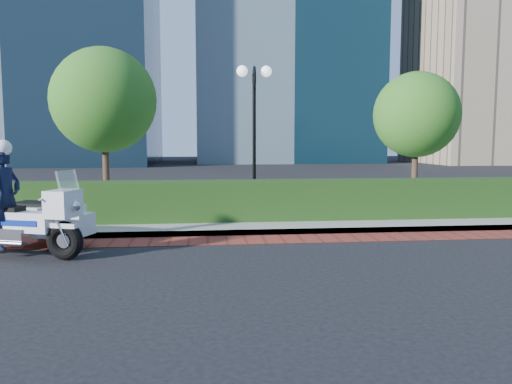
{
  "coord_description": "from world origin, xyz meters",
  "views": [
    {
      "loc": [
        -0.52,
        -9.39,
        2.21
      ],
      "look_at": [
        0.73,
        2.23,
        1.0
      ],
      "focal_mm": 35.0,
      "sensor_mm": 36.0,
      "label": 1
    }
  ],
  "objects": [
    {
      "name": "tree_c",
      "position": [
        6.5,
        6.5,
        3.05
      ],
      "size": [
        2.8,
        2.8,
        4.3
      ],
      "color": "#332319",
      "rests_on": "sidewalk"
    },
    {
      "name": "tree_b",
      "position": [
        -3.5,
        6.5,
        3.43
      ],
      "size": [
        3.2,
        3.2,
        4.89
      ],
      "color": "#332319",
      "rests_on": "sidewalk"
    },
    {
      "name": "sidewalk",
      "position": [
        0.0,
        6.0,
        0.07
      ],
      "size": [
        60.0,
        8.0,
        0.15
      ],
      "primitive_type": "cube",
      "color": "gray",
      "rests_on": "ground"
    },
    {
      "name": "lamppost",
      "position": [
        1.0,
        5.2,
        2.96
      ],
      "size": [
        1.02,
        0.7,
        4.21
      ],
      "color": "black",
      "rests_on": "sidewalk"
    },
    {
      "name": "hedge_main",
      "position": [
        0.0,
        3.6,
        0.65
      ],
      "size": [
        18.0,
        1.2,
        1.0
      ],
      "primitive_type": "cube",
      "color": "#1B3411",
      "rests_on": "sidewalk"
    },
    {
      "name": "ground",
      "position": [
        0.0,
        0.0,
        0.0
      ],
      "size": [
        120.0,
        120.0,
        0.0
      ],
      "primitive_type": "plane",
      "color": "black",
      "rests_on": "ground"
    },
    {
      "name": "brick_strip",
      "position": [
        0.0,
        1.5,
        0.01
      ],
      "size": [
        60.0,
        1.0,
        0.01
      ],
      "primitive_type": "cube",
      "color": "maroon",
      "rests_on": "ground"
    },
    {
      "name": "police_motorcycle",
      "position": [
        -3.99,
        0.74,
        0.76
      ],
      "size": [
        2.66,
        2.38,
        2.22
      ],
      "rotation": [
        0.0,
        0.0,
        -0.34
      ],
      "color": "black",
      "rests_on": "ground"
    },
    {
      "name": "tower_right",
      "position": [
        28.0,
        38.0,
        14.0
      ],
      "size": [
        14.0,
        12.0,
        28.0
      ],
      "primitive_type": "cube",
      "color": "gray",
      "rests_on": "ground"
    }
  ]
}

